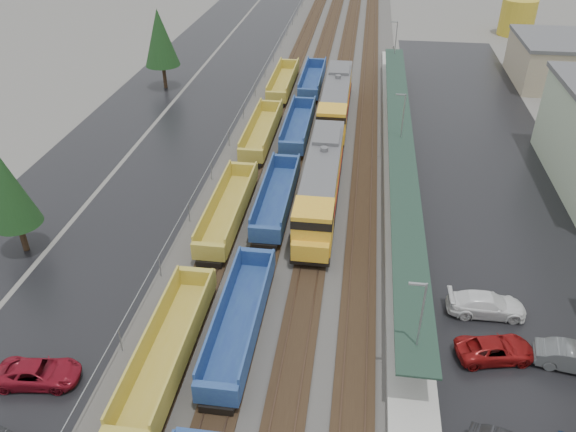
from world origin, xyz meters
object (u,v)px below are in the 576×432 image
(parked_car_east_c, at_px, (487,305))
(parked_car_east_e, at_px, (575,358))
(storage_tank, at_px, (517,17))
(parked_car_east_b, at_px, (495,349))
(well_string_yellow, at_px, (204,268))
(parked_car_west_c, at_px, (38,373))
(well_string_blue, at_px, (261,250))
(locomotive_lead, at_px, (321,185))
(locomotive_trail, at_px, (336,102))

(parked_car_east_c, bearing_deg, parked_car_east_e, -134.84)
(storage_tank, distance_m, parked_car_east_c, 81.55)
(parked_car_east_b, distance_m, parked_car_east_c, 4.33)
(well_string_yellow, height_order, parked_car_west_c, well_string_yellow)
(well_string_blue, distance_m, storage_tank, 83.33)
(parked_car_west_c, xyz_separation_m, parked_car_east_b, (28.72, 6.01, -0.00))
(parked_car_east_b, bearing_deg, locomotive_lead, 24.98)
(parked_car_west_c, height_order, parked_car_east_c, parked_car_east_c)
(locomotive_trail, relative_size, parked_car_east_c, 3.82)
(locomotive_lead, height_order, parked_car_east_b, locomotive_lead)
(parked_car_west_c, height_order, parked_car_east_e, parked_car_east_e)
(locomotive_lead, bearing_deg, parked_car_east_b, -52.76)
(parked_car_east_b, bearing_deg, storage_tank, -24.04)
(well_string_yellow, bearing_deg, locomotive_lead, 56.31)
(locomotive_lead, relative_size, storage_tank, 3.38)
(parked_car_west_c, height_order, parked_car_east_b, parked_car_west_c)
(well_string_blue, bearing_deg, parked_car_east_e, -20.86)
(locomotive_trail, bearing_deg, parked_car_west_c, -109.51)
(locomotive_lead, bearing_deg, parked_car_east_c, -44.36)
(storage_tank, bearing_deg, parked_car_west_c, -117.19)
(well_string_yellow, bearing_deg, well_string_blue, 36.65)
(locomotive_trail, distance_m, parked_car_east_b, 40.40)
(well_string_yellow, xyz_separation_m, storage_tank, (38.56, 78.77, 1.95))
(locomotive_trail, bearing_deg, well_string_yellow, -103.63)
(parked_car_east_e, bearing_deg, locomotive_lead, 54.90)
(locomotive_trail, relative_size, parked_car_east_b, 4.14)
(locomotive_lead, bearing_deg, locomotive_trail, 90.00)
(well_string_blue, bearing_deg, parked_car_west_c, -129.45)
(locomotive_lead, xyz_separation_m, parked_car_west_c, (-15.66, -23.19, -1.84))
(storage_tank, height_order, parked_car_east_e, storage_tank)
(parked_car_west_c, relative_size, parked_car_east_c, 0.93)
(locomotive_trail, xyz_separation_m, parked_car_east_e, (17.96, -38.39, -1.74))
(storage_tank, xyz_separation_m, parked_car_east_c, (-17.41, -79.63, -2.35))
(parked_car_west_c, bearing_deg, parked_car_east_c, -77.07)
(well_string_blue, relative_size, parked_car_west_c, 18.71)
(parked_car_east_b, xyz_separation_m, parked_car_east_c, (0.08, 4.33, 0.09))
(well_string_yellow, height_order, parked_car_east_c, well_string_yellow)
(well_string_yellow, height_order, parked_car_east_e, well_string_yellow)
(locomotive_trail, xyz_separation_m, well_string_blue, (-4.00, -30.02, -1.34))
(locomotive_trail, distance_m, well_string_blue, 30.32)
(locomotive_lead, distance_m, well_string_yellow, 14.48)
(locomotive_trail, xyz_separation_m, parked_car_east_b, (13.06, -38.18, -1.84))
(locomotive_lead, height_order, parked_car_west_c, locomotive_lead)
(parked_car_east_c, bearing_deg, well_string_yellow, 86.13)
(well_string_blue, bearing_deg, locomotive_trail, 82.41)
(locomotive_lead, relative_size, parked_car_east_c, 3.82)
(parked_car_west_c, distance_m, parked_car_east_b, 29.35)
(well_string_yellow, relative_size, parked_car_east_c, 18.06)
(storage_tank, height_order, parked_car_east_c, storage_tank)
(parked_car_west_c, bearing_deg, locomotive_lead, -40.83)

